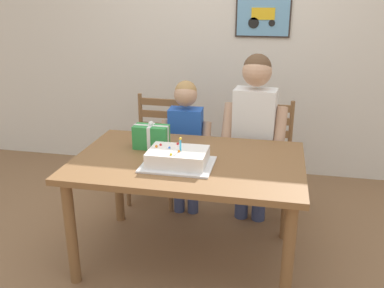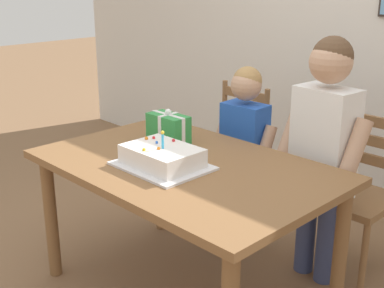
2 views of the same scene
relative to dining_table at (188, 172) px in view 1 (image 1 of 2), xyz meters
name	(u,v)px [view 1 (image 1 of 2)]	position (x,y,z in m)	size (l,w,h in m)	color
ground_plane	(188,257)	(0.00, 0.00, -0.66)	(20.00, 20.00, 0.00)	#846042
back_wall	(225,43)	(0.00, 1.71, 0.65)	(6.40, 0.11, 2.60)	silver
dining_table	(188,172)	(0.00, 0.00, 0.00)	(1.48, 0.96, 0.75)	brown
birthday_cake	(178,158)	(-0.04, -0.12, 0.14)	(0.44, 0.34, 0.19)	silver
gift_box_red_large	(151,137)	(-0.29, 0.15, 0.17)	(0.24, 0.13, 0.20)	#2D8E42
chair_left	(156,148)	(-0.48, 0.87, -0.19)	(0.43, 0.43, 0.92)	brown
chair_right	(266,157)	(0.48, 0.87, -0.19)	(0.42, 0.42, 0.92)	brown
child_older	(254,123)	(0.38, 0.64, 0.17)	(0.50, 0.29, 1.35)	#38426B
child_younger	(186,136)	(-0.16, 0.64, 0.03)	(0.41, 0.24, 1.13)	#38426B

